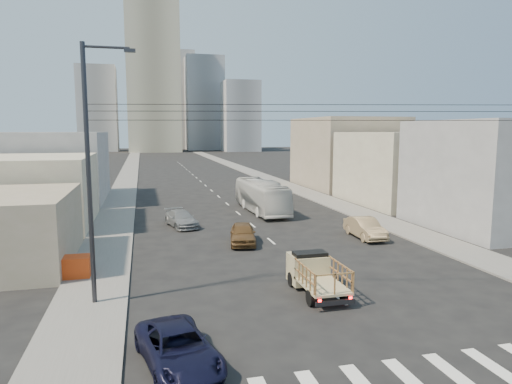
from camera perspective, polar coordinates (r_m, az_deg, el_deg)
name	(u,v)px	position (r m, az deg, el deg)	size (l,w,h in m)	color
ground	(357,313)	(21.61, 12.47, -14.61)	(420.00, 420.00, 0.00)	black
sidewalk_left	(128,175)	(88.25, -15.67, 2.09)	(3.50, 180.00, 0.12)	slate
sidewalk_right	(251,172)	(90.64, -0.65, 2.51)	(3.50, 180.00, 0.12)	slate
lane_dashes	(203,183)	(71.89, -6.64, 1.09)	(0.15, 104.00, 0.01)	silver
flatbed_pickup	(316,272)	(23.44, 7.47, -9.87)	(1.95, 4.41, 1.90)	tan
navy_pickup	(178,348)	(16.83, -9.70, -18.71)	(2.23, 4.84, 1.35)	black
city_bus	(261,196)	(46.11, 0.67, -0.51)	(2.69, 11.49, 3.20)	silver
sedan_brown	(243,233)	(33.14, -1.67, -5.21)	(1.79, 4.46, 1.52)	brown
sedan_tan	(365,228)	(35.91, 13.47, -4.38)	(1.64, 4.71, 1.55)	#917854
sedan_grey	(181,219)	(39.49, -9.32, -3.32)	(1.92, 4.73, 1.37)	gray
streetlamp_left	(91,168)	(22.03, -19.96, 2.80)	(2.36, 0.25, 12.00)	#2D2D33
overhead_wires	(347,112)	(21.40, 11.35, 9.77)	(23.01, 5.02, 0.72)	black
crate_stack	(73,267)	(27.41, -21.88, -8.65)	(1.80, 1.20, 1.14)	#C53C12
bldg_right_near	(491,175)	(42.63, 27.34, 1.90)	(10.00, 12.00, 9.00)	gray
bldg_right_mid	(403,168)	(54.19, 17.93, 2.89)	(11.00, 14.00, 8.00)	#AEA18C
bldg_right_far	(346,153)	(68.42, 11.23, 4.86)	(12.00, 16.00, 10.00)	gray
bldg_left_mid	(23,192)	(43.30, -27.10, 0.00)	(11.00, 12.00, 6.00)	#AEA18C
bldg_left_far	(50,167)	(57.93, -24.33, 2.87)	(12.00, 16.00, 8.00)	gray
high_rise_tower	(153,75)	(189.19, -12.75, 14.07)	(20.00, 20.00, 60.00)	gray
midrise_ne	(204,104)	(204.99, -6.50, 10.89)	(16.00, 16.00, 40.00)	gray
midrise_nw	(98,109)	(198.77, -19.15, 9.76)	(15.00, 15.00, 34.00)	gray
midrise_back	(174,101)	(218.81, -10.21, 11.13)	(18.00, 18.00, 44.00)	gray
midrise_east	(240,117)	(187.07, -1.96, 9.41)	(14.00, 14.00, 28.00)	gray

